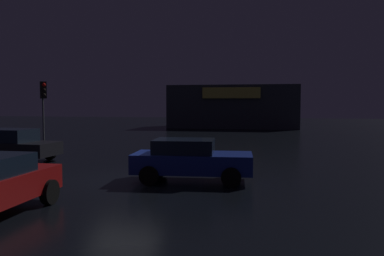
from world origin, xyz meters
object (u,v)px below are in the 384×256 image
(store_building, at_px, (234,107))
(traffic_signal_opposite, at_px, (43,98))
(car_near, at_px, (191,159))
(car_far, at_px, (10,145))

(store_building, bearing_deg, traffic_signal_opposite, -111.01)
(traffic_signal_opposite, bearing_deg, car_near, -35.92)
(car_near, distance_m, car_far, 9.67)
(car_near, bearing_deg, traffic_signal_opposite, 144.08)
(traffic_signal_opposite, xyz_separation_m, car_near, (10.13, -7.34, -2.28))
(store_building, bearing_deg, car_far, -106.18)
(car_far, bearing_deg, store_building, 73.82)
(store_building, xyz_separation_m, car_near, (1.12, -30.81, -1.57))
(traffic_signal_opposite, height_order, car_near, traffic_signal_opposite)
(store_building, distance_m, car_near, 30.87)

